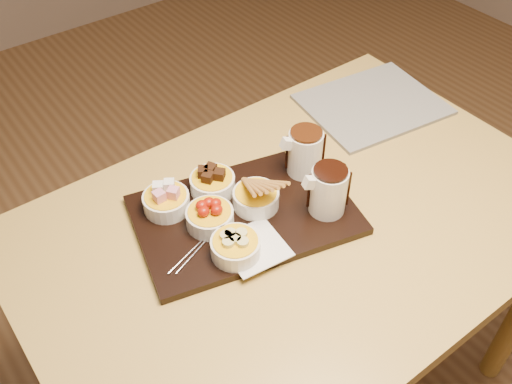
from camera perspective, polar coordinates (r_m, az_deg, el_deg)
ground at (r=1.86m, az=3.21°, el=-18.63°), size 5.00×5.00×0.00m
dining_table at (r=1.31m, az=4.33°, el=-5.51°), size 1.20×0.80×0.75m
serving_board at (r=1.23m, az=-1.12°, el=-2.29°), size 0.52×0.40×0.02m
napkin at (r=1.15m, az=-0.18°, el=-5.53°), size 0.13×0.13×0.00m
bowl_marshmallows at (r=1.23m, az=-8.95°, el=-1.00°), size 0.10×0.10×0.04m
bowl_cake at (r=1.26m, az=-4.36°, el=0.81°), size 0.10×0.10×0.04m
bowl_strawberries at (r=1.19m, az=-4.63°, el=-2.60°), size 0.10×0.10×0.04m
bowl_biscotti at (r=1.22m, az=-0.01°, el=-0.68°), size 0.10×0.10×0.04m
bowl_bananas at (r=1.13m, az=-2.06°, el=-5.55°), size 0.10×0.10×0.04m
pitcher_dark_chocolate at (r=1.20m, az=7.24°, el=0.09°), size 0.09×0.09×0.11m
pitcher_milk_chocolate at (r=1.29m, az=4.91°, el=3.93°), size 0.09×0.09×0.11m
fondue_skewers at (r=1.18m, az=-4.64°, el=-4.07°), size 0.11×0.26×0.01m
newspaper at (r=1.57m, az=11.57°, el=8.58°), size 0.38×0.32×0.01m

